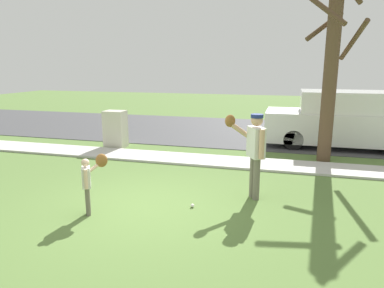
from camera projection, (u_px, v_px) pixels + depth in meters
ground_plane at (194, 161)px, 10.27m from camera, size 48.00×48.00×0.00m
sidewalk_strip at (195, 159)px, 10.36m from camera, size 36.00×1.20×0.06m
road_surface at (225, 130)px, 15.07m from camera, size 36.00×6.80×0.02m
person_adult at (254, 147)px, 7.21m from camera, size 0.88×0.56×1.78m
person_child at (90, 177)px, 6.52m from camera, size 0.43×0.57×1.12m
baseball at (192, 206)px, 6.94m from camera, size 0.07×0.07×0.07m
utility_cabinet at (115, 129)px, 11.91m from camera, size 0.69×0.54×1.25m
street_tree_near at (331, 64)px, 9.72m from camera, size 1.85×1.88×5.22m
parked_van_white at (342, 121)px, 11.86m from camera, size 5.00×1.95×1.88m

